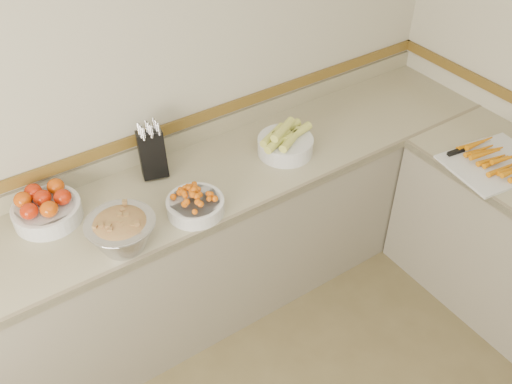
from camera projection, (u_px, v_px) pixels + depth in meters
back_wall at (120, 99)px, 2.74m from camera, size 4.00×0.00×4.00m
counter_back at (169, 260)px, 3.08m from camera, size 4.00×0.65×1.08m
knife_block at (152, 153)px, 2.87m from camera, size 0.17×0.19×0.31m
tomato_bowl at (46, 208)px, 2.64m from camera, size 0.32×0.32×0.16m
cherry_tomato_bowl at (195, 204)px, 2.69m from camera, size 0.28×0.28×0.15m
corn_bowl at (285, 143)px, 3.04m from camera, size 0.33×0.30×0.18m
rhubarb_bowl at (122, 231)px, 2.49m from camera, size 0.31×0.31×0.18m
cutting_board at (494, 161)px, 2.99m from camera, size 0.54×0.45×0.07m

